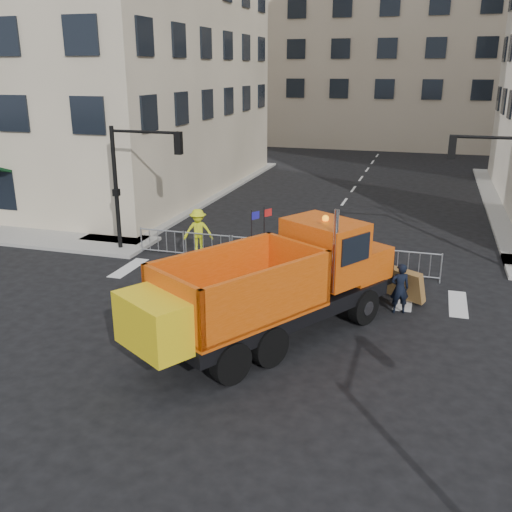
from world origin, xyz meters
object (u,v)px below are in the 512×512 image
(newspaper_box, at_px, (370,258))
(worker, at_px, (198,231))
(cop_a, at_px, (400,288))
(cop_c, at_px, (373,271))
(cop_b, at_px, (366,284))
(plow_truck, at_px, (272,284))

(newspaper_box, bearing_deg, worker, 172.53)
(cop_a, distance_m, cop_c, 1.40)
(cop_c, height_order, worker, worker)
(worker, bearing_deg, cop_b, -42.62)
(cop_b, xyz_separation_m, cop_c, (0.11, 0.90, 0.18))
(cop_c, distance_m, worker, 7.98)
(cop_c, bearing_deg, newspaper_box, -142.99)
(plow_truck, bearing_deg, cop_b, -5.06)
(cop_a, height_order, worker, worker)
(cop_a, bearing_deg, worker, -41.99)
(plow_truck, relative_size, cop_c, 4.99)
(cop_c, bearing_deg, worker, -80.23)
(newspaper_box, bearing_deg, cop_b, -91.45)
(cop_a, xyz_separation_m, cop_c, (-0.98, 0.98, 0.16))
(cop_b, distance_m, worker, 8.22)
(cop_a, xyz_separation_m, newspaper_box, (-1.33, 3.31, -0.15))
(plow_truck, relative_size, cop_a, 5.92)
(plow_truck, height_order, cop_b, plow_truck)
(cop_a, relative_size, newspaper_box, 1.54)
(plow_truck, bearing_deg, worker, 68.66)
(cop_b, bearing_deg, cop_a, -160.27)
(cop_c, bearing_deg, plow_truck, -2.60)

